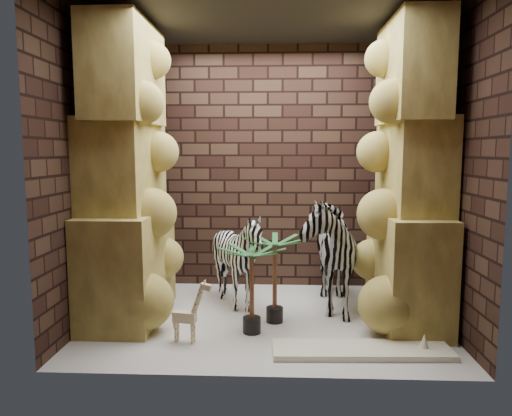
{
  "coord_description": "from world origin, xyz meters",
  "views": [
    {
      "loc": [
        0.11,
        -4.66,
        1.71
      ],
      "look_at": [
        -0.1,
        0.15,
        1.13
      ],
      "focal_mm": 33.14,
      "sensor_mm": 36.0,
      "label": 1
    }
  ],
  "objects_px": {
    "zebra_right": "(324,241)",
    "giraffe_toy": "(184,310)",
    "palm_front": "(275,279)",
    "zebra_left": "(238,264)",
    "surfboard": "(361,350)",
    "palm_back": "(252,289)"
  },
  "relations": [
    {
      "from": "giraffe_toy",
      "to": "palm_front",
      "type": "distance_m",
      "value": 0.98
    },
    {
      "from": "palm_front",
      "to": "palm_back",
      "type": "bearing_deg",
      "value": -125.95
    },
    {
      "from": "zebra_right",
      "to": "palm_front",
      "type": "xyz_separation_m",
      "value": [
        -0.54,
        -0.5,
        -0.3
      ]
    },
    {
      "from": "zebra_left",
      "to": "palm_front",
      "type": "distance_m",
      "value": 0.59
    },
    {
      "from": "zebra_left",
      "to": "palm_front",
      "type": "bearing_deg",
      "value": -30.47
    },
    {
      "from": "palm_back",
      "to": "surfboard",
      "type": "height_order",
      "value": "palm_back"
    },
    {
      "from": "palm_front",
      "to": "surfboard",
      "type": "height_order",
      "value": "palm_front"
    },
    {
      "from": "surfboard",
      "to": "zebra_right",
      "type": "bearing_deg",
      "value": 97.7
    },
    {
      "from": "zebra_left",
      "to": "palm_back",
      "type": "distance_m",
      "value": 0.75
    },
    {
      "from": "zebra_right",
      "to": "zebra_left",
      "type": "relative_size",
      "value": 1.38
    },
    {
      "from": "zebra_right",
      "to": "giraffe_toy",
      "type": "xyz_separation_m",
      "value": [
        -1.34,
        -1.05,
        -0.44
      ]
    },
    {
      "from": "zebra_right",
      "to": "giraffe_toy",
      "type": "height_order",
      "value": "zebra_right"
    },
    {
      "from": "zebra_right",
      "to": "surfboard",
      "type": "relative_size",
      "value": 0.98
    },
    {
      "from": "giraffe_toy",
      "to": "zebra_right",
      "type": "bearing_deg",
      "value": 48.39
    },
    {
      "from": "palm_front",
      "to": "surfboard",
      "type": "relative_size",
      "value": 0.59
    },
    {
      "from": "palm_back",
      "to": "palm_front",
      "type": "bearing_deg",
      "value": 54.05
    },
    {
      "from": "giraffe_toy",
      "to": "zebra_left",
      "type": "bearing_deg",
      "value": 77.98
    },
    {
      "from": "zebra_right",
      "to": "giraffe_toy",
      "type": "bearing_deg",
      "value": -144.14
    },
    {
      "from": "palm_front",
      "to": "palm_back",
      "type": "relative_size",
      "value": 1.05
    },
    {
      "from": "palm_back",
      "to": "zebra_left",
      "type": "bearing_deg",
      "value": 104.75
    },
    {
      "from": "giraffe_toy",
      "to": "palm_back",
      "type": "bearing_deg",
      "value": 33.44
    },
    {
      "from": "giraffe_toy",
      "to": "palm_back",
      "type": "xyz_separation_m",
      "value": [
        0.59,
        0.25,
        0.12
      ]
    }
  ]
}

